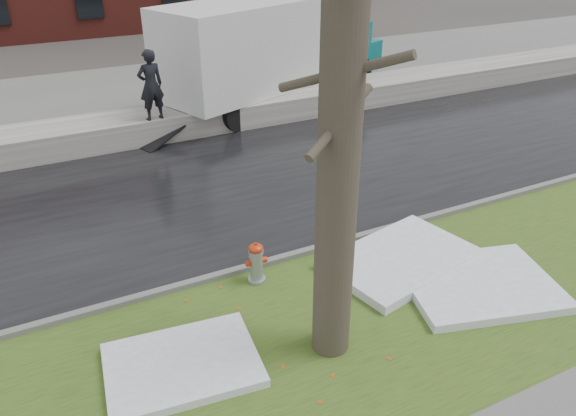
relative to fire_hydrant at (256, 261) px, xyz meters
name	(u,v)px	position (x,y,z in m)	size (l,w,h in m)	color
ground	(337,281)	(1.34, -0.61, -0.47)	(120.00, 120.00, 0.00)	#47423D
verge	(376,319)	(1.34, -1.86, -0.45)	(60.00, 4.50, 0.04)	#2C4717
road	(243,184)	(1.34, 3.89, -0.46)	(60.00, 7.00, 0.03)	black
parking_lot	(153,93)	(1.34, 12.39, -0.46)	(60.00, 9.00, 0.03)	slate
curb	(311,251)	(1.34, 0.39, -0.40)	(60.00, 0.15, 0.14)	slate
snowbank	(189,119)	(1.34, 8.09, -0.10)	(60.00, 1.60, 0.75)	#B6B1A7
fire_hydrant	(256,261)	(0.00, 0.00, 0.00)	(0.39, 0.34, 0.81)	#97989E
tree	(340,127)	(0.33, -2.07, 3.15)	(1.35, 1.54, 7.11)	brown
box_truck	(267,51)	(4.55, 9.32, 1.38)	(10.42, 5.49, 3.51)	black
worker	(151,85)	(0.18, 7.49, 1.25)	(0.71, 0.47, 1.96)	black
snow_patch_near	(479,284)	(3.45, -1.99, -0.35)	(2.60, 2.00, 0.16)	white
snow_patch_far	(182,365)	(-1.87, -1.53, -0.36)	(2.20, 1.60, 0.14)	white
snow_patch_side	(400,259)	(2.68, -0.71, -0.34)	(2.80, 1.80, 0.18)	white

